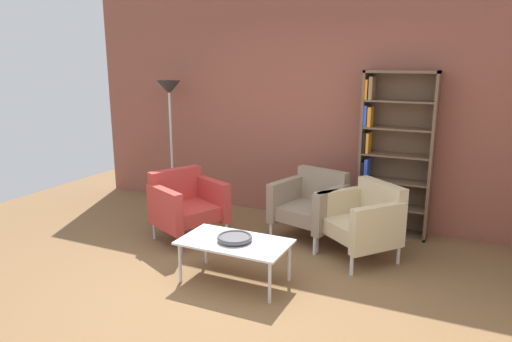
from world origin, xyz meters
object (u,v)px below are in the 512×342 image
object	(u,v)px
bookshelf_tall	(391,155)
decorative_bowl	(235,237)
floor_lamp_torchiere	(170,102)
armchair_near_window	(311,204)
armchair_by_bookshelf	(186,204)
coffee_table_low	(235,244)
armchair_spare_guest	(363,219)

from	to	relation	value
bookshelf_tall	decorative_bowl	distance (m)	2.24
decorative_bowl	floor_lamp_torchiere	world-z (taller)	floor_lamp_torchiere
armchair_near_window	floor_lamp_torchiere	bearing A→B (deg)	-174.21
bookshelf_tall	armchair_by_bookshelf	xyz separation A→B (m)	(-2.06, -1.18, -0.53)
bookshelf_tall	floor_lamp_torchiere	world-z (taller)	bookshelf_tall
decorative_bowl	floor_lamp_torchiere	xyz separation A→B (m)	(-1.88, 1.72, 1.01)
decorative_bowl	floor_lamp_torchiere	distance (m)	2.75
armchair_by_bookshelf	floor_lamp_torchiere	bearing A→B (deg)	66.47
bookshelf_tall	armchair_near_window	bearing A→B (deg)	-142.74
bookshelf_tall	coffee_table_low	size ratio (longest dim) A/B	1.90
armchair_near_window	armchair_by_bookshelf	bearing A→B (deg)	-139.11
coffee_table_low	armchair_spare_guest	world-z (taller)	armchair_spare_guest
armchair_spare_guest	coffee_table_low	bearing A→B (deg)	-92.84
armchair_spare_guest	bookshelf_tall	bearing A→B (deg)	121.79
coffee_table_low	decorative_bowl	xyz separation A→B (m)	(0.00, 0.00, 0.07)
bookshelf_tall	armchair_near_window	size ratio (longest dim) A/B	2.20
coffee_table_low	armchair_spare_guest	size ratio (longest dim) A/B	1.05
coffee_table_low	floor_lamp_torchiere	distance (m)	2.77
armchair_near_window	floor_lamp_torchiere	distance (m)	2.44
bookshelf_tall	floor_lamp_torchiere	distance (m)	2.98
floor_lamp_torchiere	armchair_by_bookshelf	bearing A→B (deg)	-48.63
armchair_spare_guest	decorative_bowl	bearing A→B (deg)	-92.84
armchair_near_window	floor_lamp_torchiere	xyz separation A→B (m)	(-2.17, 0.40, 1.03)
decorative_bowl	armchair_spare_guest	distance (m)	1.41
decorative_bowl	armchair_near_window	world-z (taller)	armchair_near_window
armchair_by_bookshelf	bookshelf_tall	bearing A→B (deg)	-35.13
armchair_by_bookshelf	armchair_spare_guest	bearing A→B (deg)	-55.54
armchair_spare_guest	armchair_by_bookshelf	bearing A→B (deg)	-131.64
bookshelf_tall	armchair_near_window	world-z (taller)	bookshelf_tall
armchair_near_window	armchair_by_bookshelf	world-z (taller)	same
bookshelf_tall	decorative_bowl	size ratio (longest dim) A/B	5.94
bookshelf_tall	armchair_by_bookshelf	distance (m)	2.43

